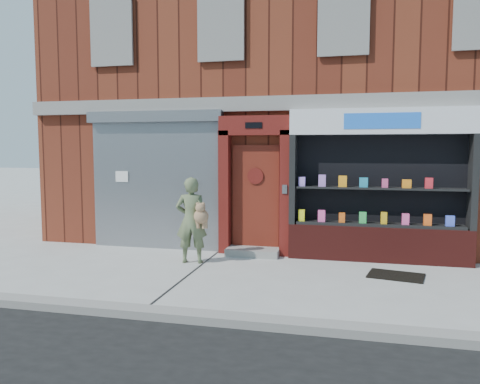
% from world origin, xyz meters
% --- Properties ---
extents(ground, '(80.00, 80.00, 0.00)m').
position_xyz_m(ground, '(0.00, 0.00, 0.00)').
color(ground, '#9E9E99').
rests_on(ground, ground).
extents(curb, '(60.00, 0.30, 0.12)m').
position_xyz_m(curb, '(0.00, -2.15, 0.06)').
color(curb, gray).
rests_on(curb, ground).
extents(building, '(12.00, 8.16, 8.00)m').
position_xyz_m(building, '(-0.00, 5.99, 4.00)').
color(building, '#5D2215').
rests_on(building, ground).
extents(shutter_bay, '(3.10, 0.30, 3.04)m').
position_xyz_m(shutter_bay, '(-3.00, 1.93, 1.72)').
color(shutter_bay, gray).
rests_on(shutter_bay, ground).
extents(red_door_bay, '(1.52, 0.58, 2.90)m').
position_xyz_m(red_door_bay, '(-0.75, 1.86, 1.46)').
color(red_door_bay, '#56120E').
rests_on(red_door_bay, ground).
extents(pharmacy_bay, '(3.50, 0.41, 3.00)m').
position_xyz_m(pharmacy_bay, '(1.75, 1.81, 1.37)').
color(pharmacy_bay, '#521713').
rests_on(pharmacy_bay, ground).
extents(woman, '(0.70, 0.50, 1.68)m').
position_xyz_m(woman, '(-1.78, 0.82, 0.85)').
color(woman, '#5E6C47').
rests_on(woman, ground).
extents(doormat, '(1.04, 0.83, 0.02)m').
position_xyz_m(doormat, '(2.01, 0.69, 0.01)').
color(doormat, black).
rests_on(doormat, ground).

